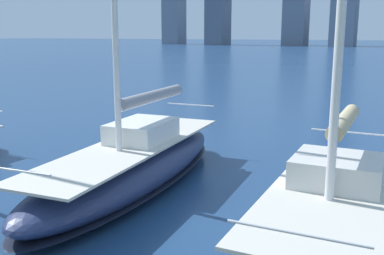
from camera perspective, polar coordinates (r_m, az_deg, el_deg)
sailboat_tan at (r=9.24m, az=17.31°, el=-10.85°), size 2.83×7.08×10.63m
sailboat_grey at (r=12.54m, az=-7.40°, el=-4.44°), size 2.89×9.44×11.64m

